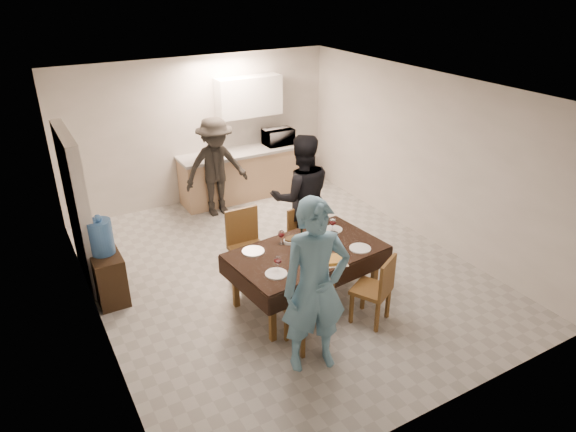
# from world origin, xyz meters

# --- Properties ---
(floor) EXTENTS (5.00, 6.00, 0.02)m
(floor) POSITION_xyz_m (0.00, 0.00, 0.00)
(floor) COLOR #AAAAA5
(floor) RESTS_ON ground
(ceiling) EXTENTS (5.00, 6.00, 0.02)m
(ceiling) POSITION_xyz_m (0.00, 0.00, 2.60)
(ceiling) COLOR white
(ceiling) RESTS_ON wall_back
(wall_back) EXTENTS (5.00, 0.02, 2.60)m
(wall_back) POSITION_xyz_m (0.00, 3.00, 1.30)
(wall_back) COLOR silver
(wall_back) RESTS_ON floor
(wall_front) EXTENTS (5.00, 0.02, 2.60)m
(wall_front) POSITION_xyz_m (0.00, -3.00, 1.30)
(wall_front) COLOR silver
(wall_front) RESTS_ON floor
(wall_left) EXTENTS (0.02, 6.00, 2.60)m
(wall_left) POSITION_xyz_m (-2.50, 0.00, 1.30)
(wall_left) COLOR silver
(wall_left) RESTS_ON floor
(wall_right) EXTENTS (0.02, 6.00, 2.60)m
(wall_right) POSITION_xyz_m (2.50, 0.00, 1.30)
(wall_right) COLOR silver
(wall_right) RESTS_ON floor
(stub_partition) EXTENTS (0.15, 1.40, 2.10)m
(stub_partition) POSITION_xyz_m (-2.42, 1.20, 1.05)
(stub_partition) COLOR silver
(stub_partition) RESTS_ON floor
(kitchen_base_cabinet) EXTENTS (2.20, 0.60, 0.86)m
(kitchen_base_cabinet) POSITION_xyz_m (0.60, 2.68, 0.43)
(kitchen_base_cabinet) COLOR tan
(kitchen_base_cabinet) RESTS_ON floor
(kitchen_worktop) EXTENTS (2.24, 0.64, 0.05)m
(kitchen_worktop) POSITION_xyz_m (0.60, 2.68, 0.89)
(kitchen_worktop) COLOR #A4A49F
(kitchen_worktop) RESTS_ON kitchen_base_cabinet
(upper_cabinet) EXTENTS (1.20, 0.34, 0.70)m
(upper_cabinet) POSITION_xyz_m (0.90, 2.82, 1.85)
(upper_cabinet) COLOR white
(upper_cabinet) RESTS_ON wall_back
(dining_table) EXTENTS (2.00, 1.30, 0.74)m
(dining_table) POSITION_xyz_m (-0.07, -0.79, 0.71)
(dining_table) COLOR black
(dining_table) RESTS_ON floor
(chair_near_left) EXTENTS (0.44, 0.44, 0.50)m
(chair_near_left) POSITION_xyz_m (-0.52, -1.63, 0.57)
(chair_near_left) COLOR brown
(chair_near_left) RESTS_ON floor
(chair_near_right) EXTENTS (0.56, 0.58, 0.49)m
(chair_near_right) POSITION_xyz_m (0.38, -1.63, 0.55)
(chair_near_right) COLOR brown
(chair_near_right) RESTS_ON floor
(chair_far_left) EXTENTS (0.47, 0.47, 0.56)m
(chair_far_left) POSITION_xyz_m (-0.52, -0.14, 0.63)
(chair_far_left) COLOR brown
(chair_far_left) RESTS_ON floor
(chair_far_right) EXTENTS (0.45, 0.45, 0.47)m
(chair_far_right) POSITION_xyz_m (0.38, -0.12, 0.53)
(chair_far_right) COLOR brown
(chair_far_right) RESTS_ON floor
(console) EXTENTS (0.36, 0.72, 0.67)m
(console) POSITION_xyz_m (-2.28, 0.54, 0.33)
(console) COLOR black
(console) RESTS_ON floor
(water_jug) EXTENTS (0.30, 0.30, 0.45)m
(water_jug) POSITION_xyz_m (-2.28, 0.54, 0.89)
(water_jug) COLOR #447DC5
(water_jug) RESTS_ON console
(wine_bottle) EXTENTS (0.08, 0.08, 0.30)m
(wine_bottle) POSITION_xyz_m (-0.12, -0.74, 0.89)
(wine_bottle) COLOR black
(wine_bottle) RESTS_ON dining_table
(water_pitcher) EXTENTS (0.12, 0.12, 0.18)m
(water_pitcher) POSITION_xyz_m (0.28, -0.84, 0.83)
(water_pitcher) COLOR white
(water_pitcher) RESTS_ON dining_table
(savoury_tart) EXTENTS (0.46, 0.40, 0.05)m
(savoury_tart) POSITION_xyz_m (0.03, -1.17, 0.76)
(savoury_tart) COLOR gold
(savoury_tart) RESTS_ON dining_table
(salad_bowl) EXTENTS (0.16, 0.16, 0.06)m
(salad_bowl) POSITION_xyz_m (0.23, -0.61, 0.77)
(salad_bowl) COLOR white
(salad_bowl) RESTS_ON dining_table
(mushroom_dish) EXTENTS (0.22, 0.22, 0.04)m
(mushroom_dish) POSITION_xyz_m (-0.12, -0.51, 0.76)
(mushroom_dish) COLOR white
(mushroom_dish) RESTS_ON dining_table
(wine_glass_a) EXTENTS (0.09, 0.09, 0.20)m
(wine_glass_a) POSITION_xyz_m (-0.62, -1.04, 0.84)
(wine_glass_a) COLOR white
(wine_glass_a) RESTS_ON dining_table
(wine_glass_b) EXTENTS (0.09, 0.09, 0.21)m
(wine_glass_b) POSITION_xyz_m (0.48, -0.54, 0.84)
(wine_glass_b) COLOR white
(wine_glass_b) RESTS_ON dining_table
(wine_glass_c) EXTENTS (0.09, 0.09, 0.20)m
(wine_glass_c) POSITION_xyz_m (-0.27, -0.49, 0.84)
(wine_glass_c) COLOR white
(wine_glass_c) RESTS_ON dining_table
(plate_near_left) EXTENTS (0.26, 0.26, 0.01)m
(plate_near_left) POSITION_xyz_m (-0.67, -1.09, 0.75)
(plate_near_left) COLOR white
(plate_near_left) RESTS_ON dining_table
(plate_near_right) EXTENTS (0.27, 0.27, 0.02)m
(plate_near_right) POSITION_xyz_m (0.53, -1.09, 0.75)
(plate_near_right) COLOR white
(plate_near_right) RESTS_ON dining_table
(plate_far_left) EXTENTS (0.28, 0.28, 0.02)m
(plate_far_left) POSITION_xyz_m (-0.67, -0.49, 0.75)
(plate_far_left) COLOR white
(plate_far_left) RESTS_ON dining_table
(plate_far_right) EXTENTS (0.25, 0.25, 0.01)m
(plate_far_right) POSITION_xyz_m (0.53, -0.49, 0.75)
(plate_far_right) COLOR white
(plate_far_right) RESTS_ON dining_table
(microwave) EXTENTS (0.54, 0.37, 0.30)m
(microwave) POSITION_xyz_m (1.42, 2.68, 1.06)
(microwave) COLOR white
(microwave) RESTS_ON kitchen_worktop
(person_near) EXTENTS (0.81, 0.63, 1.96)m
(person_near) POSITION_xyz_m (-0.62, -1.84, 0.98)
(person_near) COLOR #6199B6
(person_near) RESTS_ON floor
(person_far) EXTENTS (1.09, 0.96, 1.88)m
(person_far) POSITION_xyz_m (0.48, 0.26, 0.94)
(person_far) COLOR black
(person_far) RESTS_ON floor
(person_kitchen) EXTENTS (1.12, 0.64, 1.73)m
(person_kitchen) POSITION_xyz_m (-0.04, 2.23, 0.86)
(person_kitchen) COLOR black
(person_kitchen) RESTS_ON floor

